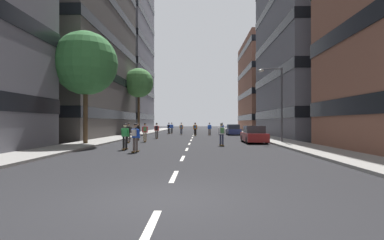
# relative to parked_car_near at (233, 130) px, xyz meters

# --- Properties ---
(ground_plane) EXTENTS (186.06, 186.06, 0.00)m
(ground_plane) POSITION_rel_parked_car_near_xyz_m (-5.68, -4.42, -0.70)
(ground_plane) COLOR black
(sidewalk_left) EXTENTS (2.99, 85.28, 0.14)m
(sidewalk_left) POSITION_rel_parked_car_near_xyz_m (-14.06, -0.54, -0.63)
(sidewalk_left) COLOR gray
(sidewalk_left) RESTS_ON ground_plane
(sidewalk_right) EXTENTS (2.99, 85.28, 0.14)m
(sidewalk_right) POSITION_rel_parked_car_near_xyz_m (2.70, -0.54, -0.63)
(sidewalk_right) COLOR gray
(sidewalk_right) RESTS_ON ground_plane
(lane_markings) EXTENTS (0.16, 72.20, 0.01)m
(lane_markings) POSITION_rel_parked_car_near_xyz_m (-5.68, -2.43, -0.70)
(lane_markings) COLOR silver
(lane_markings) RESTS_ON ground_plane
(building_left_mid) EXTENTS (14.82, 22.99, 23.26)m
(building_left_mid) POSITION_rel_parked_car_near_xyz_m (-22.91, -4.69, 11.02)
(building_left_mid) COLOR #4C4744
(building_left_mid) RESTS_ON ground_plane
(building_left_far) EXTENTS (14.82, 18.36, 34.49)m
(building_left_far) POSITION_rel_parked_car_near_xyz_m (-22.91, 17.79, 16.64)
(building_left_far) COLOR slate
(building_left_far) RESTS_ON ground_plane
(building_right_mid) EXTENTS (14.82, 19.42, 28.29)m
(building_right_mid) POSITION_rel_parked_car_near_xyz_m (11.54, -4.69, 13.54)
(building_right_mid) COLOR slate
(building_right_mid) RESTS_ON ground_plane
(building_right_far) EXTENTS (14.82, 18.53, 18.23)m
(building_right_far) POSITION_rel_parked_car_near_xyz_m (11.54, 17.79, 8.51)
(building_right_far) COLOR brown
(building_right_far) RESTS_ON ground_plane
(parked_car_near) EXTENTS (1.82, 4.40, 1.52)m
(parked_car_near) POSITION_rel_parked_car_near_xyz_m (0.00, 0.00, 0.00)
(parked_car_near) COLOR navy
(parked_car_near) RESTS_ON ground_plane
(parked_car_mid) EXTENTS (1.82, 4.40, 1.52)m
(parked_car_mid) POSITION_rel_parked_car_near_xyz_m (0.00, -16.10, 0.00)
(parked_car_mid) COLOR maroon
(parked_car_mid) RESTS_ON ground_plane
(street_tree_near) EXTENTS (4.43, 4.43, 9.88)m
(street_tree_near) POSITION_rel_parked_car_near_xyz_m (-14.06, 2.14, 7.07)
(street_tree_near) COLOR #4C3823
(street_tree_near) RESTS_ON sidewalk_left
(street_tree_mid) EXTENTS (5.12, 5.12, 9.04)m
(street_tree_mid) POSITION_rel_parked_car_near_xyz_m (-14.06, -18.77, 5.90)
(street_tree_mid) COLOR #4C3823
(street_tree_mid) RESTS_ON sidewalk_left
(streetlamp_right) EXTENTS (2.13, 0.30, 6.50)m
(streetlamp_right) POSITION_rel_parked_car_near_xyz_m (2.03, -16.33, 3.44)
(streetlamp_right) COLOR #3F3F44
(streetlamp_right) RESTS_ON sidewalk_right
(skater_0) EXTENTS (0.54, 0.91, 1.78)m
(skater_0) POSITION_rel_parked_car_near_xyz_m (-5.40, -2.49, 0.32)
(skater_0) COLOR brown
(skater_0) RESTS_ON ground_plane
(skater_1) EXTENTS (0.57, 0.92, 1.78)m
(skater_1) POSITION_rel_parked_car_near_xyz_m (-8.73, -24.62, 0.32)
(skater_1) COLOR brown
(skater_1) RESTS_ON ground_plane
(skater_2) EXTENTS (0.54, 0.91, 1.78)m
(skater_2) POSITION_rel_parked_car_near_xyz_m (-9.37, 5.60, 0.29)
(skater_2) COLOR brown
(skater_2) RESTS_ON ground_plane
(skater_3) EXTENTS (0.57, 0.92, 1.78)m
(skater_3) POSITION_rel_parked_car_near_xyz_m (-11.15, -16.25, 0.29)
(skater_3) COLOR brown
(skater_3) RESTS_ON ground_plane
(skater_4) EXTENTS (0.57, 0.92, 1.78)m
(skater_4) POSITION_rel_parked_car_near_xyz_m (-11.09, -12.73, 0.29)
(skater_4) COLOR brown
(skater_4) RESTS_ON ground_plane
(skater_5) EXTENTS (0.56, 0.92, 1.78)m
(skater_5) POSITION_rel_parked_car_near_xyz_m (-5.51, 1.79, 0.29)
(skater_5) COLOR brown
(skater_5) RESTS_ON ground_plane
(skater_6) EXTENTS (0.55, 0.91, 1.78)m
(skater_6) POSITION_rel_parked_car_near_xyz_m (-9.61, -9.60, 0.32)
(skater_6) COLOR brown
(skater_6) RESTS_ON ground_plane
(skater_7) EXTENTS (0.56, 0.92, 1.78)m
(skater_7) POSITION_rel_parked_car_near_xyz_m (-3.10, -19.41, 0.32)
(skater_7) COLOR brown
(skater_7) RESTS_ON ground_plane
(skater_8) EXTENTS (0.55, 0.91, 1.78)m
(skater_8) POSITION_rel_parked_car_near_xyz_m (-7.56, 1.85, 0.32)
(skater_8) COLOR brown
(skater_8) RESTS_ON ground_plane
(skater_9) EXTENTS (0.57, 0.92, 1.78)m
(skater_9) POSITION_rel_parked_car_near_xyz_m (-9.88, -15.19, 0.32)
(skater_9) COLOR brown
(skater_9) RESTS_ON ground_plane
(skater_10) EXTENTS (0.56, 0.92, 1.78)m
(skater_10) POSITION_rel_parked_car_near_xyz_m (-3.41, -0.48, 0.29)
(skater_10) COLOR brown
(skater_10) RESTS_ON ground_plane
(skater_11) EXTENTS (0.56, 0.92, 1.78)m
(skater_11) POSITION_rel_parked_car_near_xyz_m (-1.26, 4.35, 0.32)
(skater_11) COLOR brown
(skater_11) RESTS_ON ground_plane
(skater_12) EXTENTS (0.57, 0.92, 1.78)m
(skater_12) POSITION_rel_parked_car_near_xyz_m (-9.66, 3.94, 0.32)
(skater_12) COLOR brown
(skater_12) RESTS_ON ground_plane
(skater_13) EXTENTS (0.55, 0.91, 1.78)m
(skater_13) POSITION_rel_parked_car_near_xyz_m (-9.78, -22.93, 0.29)
(skater_13) COLOR brown
(skater_13) RESTS_ON ground_plane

